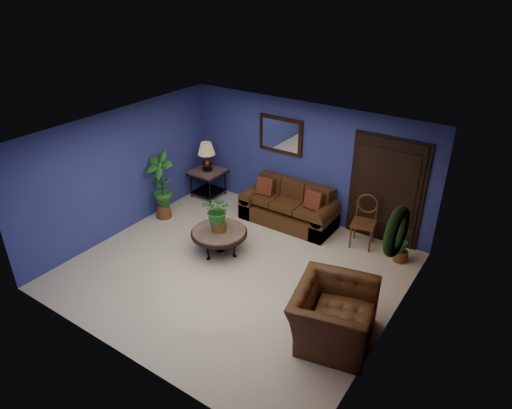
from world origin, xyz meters
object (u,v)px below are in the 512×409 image
Objects in this scene: armchair at (333,315)px; table_lamp at (207,153)px; sofa at (290,209)px; coffee_table at (219,233)px; end_table at (208,176)px; side_chair at (365,217)px.

table_lamp is at bearing 47.66° from armchair.
sofa is 1.56× the size of armchair.
armchair is (2.77, -0.87, 0.01)m from coffee_table.
sofa is 3.44m from armchair.
armchair is (4.45, -2.59, -0.09)m from end_table.
side_chair is (3.83, 0.07, 0.08)m from end_table.
side_chair is at bearing 1.76° from sofa.
end_table is 1.10× the size of table_lamp.
end_table is (-2.21, -0.02, 0.21)m from sofa.
side_chair is at bearing 39.74° from coffee_table.
side_chair is 0.81× the size of armchair.
sofa is 2.78× the size of end_table.
sofa is at bearing 0.64° from table_lamp.
table_lamp is at bearing 134.42° from coffee_table.
table_lamp reaches higher than coffee_table.
coffee_table is 0.84× the size of armchair.
sofa reaches higher than coffee_table.
armchair is (4.45, -2.59, -0.66)m from table_lamp.
sofa is 2.22m from end_table.
table_lamp reaches higher than end_table.
coffee_table is (-0.53, -1.74, 0.11)m from sofa.
armchair is at bearing -49.42° from sofa.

